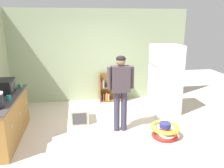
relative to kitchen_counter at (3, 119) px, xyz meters
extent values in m
plane|color=beige|center=(2.20, -0.11, -0.45)|extent=(12.00, 12.00, 0.00)
cube|color=#9EB28B|center=(2.20, 2.22, 0.90)|extent=(5.20, 0.06, 2.70)
cube|color=olive|center=(0.00, 0.00, -0.02)|extent=(0.60, 1.81, 0.86)
cube|color=#494042|center=(0.00, 0.00, 0.43)|extent=(0.64, 1.85, 0.04)
sphere|color=silver|center=(0.31, -0.60, 0.11)|extent=(0.04, 0.04, 0.04)
sphere|color=silver|center=(0.31, 0.00, 0.11)|extent=(0.04, 0.04, 0.04)
sphere|color=silver|center=(0.31, 0.60, 0.11)|extent=(0.04, 0.04, 0.04)
cube|color=white|center=(3.74, 0.93, 0.44)|extent=(0.70, 0.68, 1.78)
cylinder|color=silver|center=(3.37, 0.76, 0.53)|extent=(0.02, 0.02, 0.50)
cube|color=#333333|center=(3.39, 0.93, 0.83)|extent=(0.01, 0.67, 0.01)
cube|color=brown|center=(2.14, 2.00, -0.03)|extent=(0.02, 0.28, 0.85)
cube|color=brown|center=(2.92, 2.00, -0.03)|extent=(0.02, 0.28, 0.85)
cube|color=brown|center=(2.53, 2.13, -0.03)|extent=(0.80, 0.02, 0.85)
cube|color=brown|center=(2.53, 2.00, -0.42)|extent=(0.76, 0.24, 0.02)
cube|color=brown|center=(2.53, 2.00, -0.02)|extent=(0.76, 0.24, 0.02)
cube|color=#823D96|center=(2.18, 1.97, -0.31)|extent=(0.02, 0.17, 0.19)
cube|color=purple|center=(2.18, 1.97, 0.08)|extent=(0.03, 0.17, 0.18)
cube|color=olive|center=(2.25, 1.97, -0.31)|extent=(0.02, 0.17, 0.21)
cube|color=gold|center=(2.24, 1.97, 0.11)|extent=(0.03, 0.17, 0.23)
cube|color=orange|center=(2.31, 1.97, -0.32)|extent=(0.02, 0.17, 0.19)
cube|color=#234D9F|center=(2.28, 1.97, 0.12)|extent=(0.03, 0.17, 0.25)
cube|color=orange|center=(2.34, 1.97, -0.30)|extent=(0.03, 0.17, 0.22)
cube|color=orange|center=(2.37, 1.97, 0.12)|extent=(0.03, 0.17, 0.25)
cube|color=beige|center=(2.39, 1.97, -0.31)|extent=(0.03, 0.17, 0.20)
cube|color=#2F854F|center=(2.43, 1.97, 0.12)|extent=(0.02, 0.17, 0.25)
cylinder|color=#35344B|center=(2.31, 0.05, 0.00)|extent=(0.13, 0.13, 0.90)
cylinder|color=#35344B|center=(2.47, 0.05, 0.00)|extent=(0.13, 0.13, 0.90)
cube|color=#42383E|center=(2.39, 0.05, 0.72)|extent=(0.38, 0.22, 0.56)
cylinder|color=#42383E|center=(2.15, 0.05, 0.75)|extent=(0.09, 0.09, 0.47)
cylinder|color=#42383E|center=(2.63, 0.05, 0.75)|extent=(0.09, 0.09, 0.47)
sphere|color=#8C694E|center=(2.39, 0.05, 1.10)|extent=(0.19, 0.19, 0.19)
ellipsoid|color=black|center=(2.39, 0.05, 1.15)|extent=(0.20, 0.20, 0.13)
torus|color=red|center=(3.25, -0.41, -0.42)|extent=(0.54, 0.54, 0.07)
torus|color=yellow|center=(3.25, -0.41, -0.23)|extent=(0.60, 0.60, 0.08)
cylinder|color=navy|center=(3.25, -0.41, -0.18)|extent=(0.23, 0.23, 0.10)
cylinder|color=silver|center=(3.47, -0.41, -0.32)|extent=(0.02, 0.02, 0.18)
cylinder|color=silver|center=(3.14, -0.21, -0.32)|extent=(0.02, 0.02, 0.18)
cylinder|color=silver|center=(3.14, -0.60, -0.32)|extent=(0.02, 0.02, 0.18)
cube|color=beige|center=(1.51, 0.67, -0.27)|extent=(0.42, 0.54, 0.36)
cube|color=#424247|center=(1.51, 0.39, -0.27)|extent=(0.32, 0.01, 0.27)
cube|color=black|center=(-0.02, 0.34, 0.59)|extent=(0.36, 0.48, 0.28)
cube|color=#2D2D33|center=(0.17, 0.29, 0.59)|extent=(0.01, 0.31, 0.20)
cube|color=#515156|center=(0.17, 0.50, 0.59)|extent=(0.01, 0.10, 0.20)
cylinder|color=green|center=(0.23, 0.65, 0.50)|extent=(0.08, 0.08, 0.09)
cylinder|color=teal|center=(0.20, -0.16, 0.50)|extent=(0.08, 0.08, 0.09)
camera|label=1|loc=(1.50, -4.46, 1.88)|focal=36.26mm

